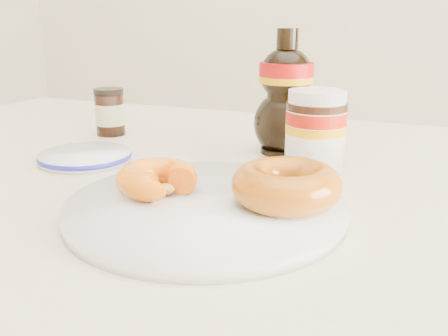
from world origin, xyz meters
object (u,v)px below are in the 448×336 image
at_px(donut_bitten, 157,179).
at_px(donut_whole, 286,185).
at_px(plate, 205,207).
at_px(nutella_jar, 316,129).
at_px(blue_rim_saucer, 85,156).
at_px(dining_table, 241,248).
at_px(dark_jar, 110,112).
at_px(syrup_bottle, 286,92).

bearing_deg(donut_bitten, donut_whole, -1.46).
height_order(plate, nutella_jar, nutella_jar).
bearing_deg(plate, donut_bitten, 175.24).
distance_m(donut_bitten, blue_rim_saucer, 0.21).
height_order(dining_table, donut_bitten, donut_bitten).
bearing_deg(dark_jar, dining_table, -29.00).
height_order(donut_whole, nutella_jar, nutella_jar).
height_order(donut_bitten, dark_jar, dark_jar).
bearing_deg(blue_rim_saucer, donut_whole, -16.02).
bearing_deg(plate, nutella_jar, 68.21).
distance_m(donut_whole, nutella_jar, 0.16).
xyz_separation_m(donut_bitten, dark_jar, (-0.24, 0.26, 0.01)).
bearing_deg(blue_rim_saucer, nutella_jar, 11.99).
bearing_deg(dining_table, blue_rim_saucer, 176.85).
bearing_deg(dark_jar, nutella_jar, -13.43).
xyz_separation_m(dark_jar, blue_rim_saucer, (0.06, -0.15, -0.03)).
distance_m(plate, blue_rim_saucer, 0.26).
bearing_deg(blue_rim_saucer, plate, -25.89).
relative_size(plate, donut_bitten, 3.31).
relative_size(donut_whole, syrup_bottle, 0.62).
xyz_separation_m(nutella_jar, dark_jar, (-0.37, 0.09, -0.02)).
distance_m(nutella_jar, syrup_bottle, 0.11).
xyz_separation_m(plate, dark_jar, (-0.30, 0.27, 0.03)).
bearing_deg(dining_table, syrup_bottle, 88.09).
xyz_separation_m(donut_whole, blue_rim_saucer, (-0.31, 0.09, -0.03)).
distance_m(donut_whole, dark_jar, 0.45).
height_order(nutella_jar, syrup_bottle, syrup_bottle).
relative_size(donut_whole, nutella_jar, 1.03).
xyz_separation_m(donut_bitten, syrup_bottle, (0.07, 0.26, 0.06)).
distance_m(dining_table, plate, 0.14).
height_order(nutella_jar, blue_rim_saucer, nutella_jar).
relative_size(donut_bitten, nutella_jar, 0.80).
bearing_deg(donut_whole, nutella_jar, 92.07).
distance_m(dining_table, blue_rim_saucer, 0.25).
bearing_deg(donut_bitten, plate, -14.47).
distance_m(donut_whole, syrup_bottle, 0.26).
bearing_deg(blue_rim_saucer, syrup_bottle, 31.76).
xyz_separation_m(donut_whole, nutella_jar, (-0.01, 0.15, 0.02)).
bearing_deg(donut_bitten, nutella_jar, 43.69).
relative_size(dining_table, dark_jar, 17.79).
xyz_separation_m(plate, syrup_bottle, (0.01, 0.26, 0.08)).
xyz_separation_m(plate, blue_rim_saucer, (-0.23, 0.11, -0.00)).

